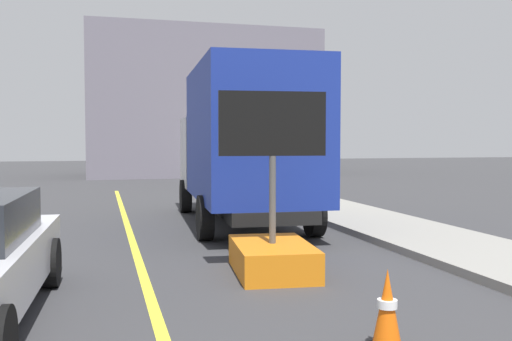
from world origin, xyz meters
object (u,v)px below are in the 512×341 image
(arrow_board_trailer, at_px, (272,241))
(box_truck, at_px, (244,143))
(highway_guide_sign, at_px, (249,104))
(traffic_cone_mid_lane, at_px, (387,310))

(arrow_board_trailer, bearing_deg, box_truck, 81.03)
(box_truck, distance_m, highway_guide_sign, 9.20)
(arrow_board_trailer, bearing_deg, highway_guide_sign, 77.03)
(box_truck, bearing_deg, highway_guide_sign, 74.88)
(box_truck, relative_size, traffic_cone_mid_lane, 9.42)
(highway_guide_sign, height_order, traffic_cone_mid_lane, highway_guide_sign)
(arrow_board_trailer, distance_m, traffic_cone_mid_lane, 3.28)
(highway_guide_sign, bearing_deg, traffic_cone_mid_lane, -100.04)
(arrow_board_trailer, height_order, traffic_cone_mid_lane, arrow_board_trailer)
(arrow_board_trailer, bearing_deg, traffic_cone_mid_lane, -87.53)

